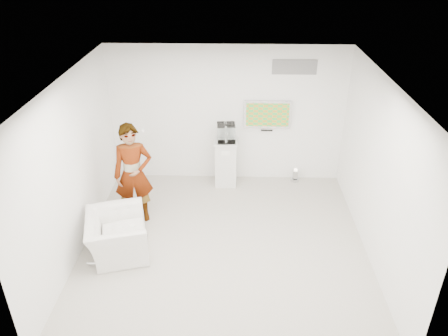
# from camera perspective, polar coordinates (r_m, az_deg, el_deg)

# --- Properties ---
(room) EXTENTS (5.01, 5.01, 3.00)m
(room) POSITION_cam_1_polar(r_m,az_deg,el_deg) (7.10, -0.01, -0.47)
(room) COLOR #ACA69E
(room) RESTS_ON ground
(tv) EXTENTS (1.00, 0.08, 0.60)m
(tv) POSITION_cam_1_polar(r_m,az_deg,el_deg) (9.33, 5.69, 7.00)
(tv) COLOR silver
(tv) RESTS_ON room
(logo_decal) EXTENTS (0.90, 0.02, 0.30)m
(logo_decal) POSITION_cam_1_polar(r_m,az_deg,el_deg) (9.10, 9.21, 12.88)
(logo_decal) COLOR slate
(logo_decal) RESTS_ON room
(person) EXTENTS (0.80, 0.62, 1.97)m
(person) POSITION_cam_1_polar(r_m,az_deg,el_deg) (8.25, -11.76, -0.80)
(person) COLOR silver
(person) RESTS_ON room
(armchair) EXTENTS (1.24, 1.34, 0.73)m
(armchair) POSITION_cam_1_polar(r_m,az_deg,el_deg) (7.78, -13.81, -8.49)
(armchair) COLOR silver
(armchair) RESTS_ON room
(pedestal) EXTENTS (0.51, 0.51, 1.04)m
(pedestal) POSITION_cam_1_polar(r_m,az_deg,el_deg) (9.50, 0.27, 0.72)
(pedestal) COLOR silver
(pedestal) RESTS_ON room
(floor_uplight) EXTENTS (0.22, 0.22, 0.30)m
(floor_uplight) POSITION_cam_1_polar(r_m,az_deg,el_deg) (9.89, 9.29, -0.91)
(floor_uplight) COLOR silver
(floor_uplight) RESTS_ON room
(vitrine) EXTENTS (0.40, 0.40, 0.37)m
(vitrine) POSITION_cam_1_polar(r_m,az_deg,el_deg) (9.19, 0.28, 4.62)
(vitrine) COLOR silver
(vitrine) RESTS_ON pedestal
(console) EXTENTS (0.05, 0.15, 0.20)m
(console) POSITION_cam_1_polar(r_m,az_deg,el_deg) (9.23, 0.27, 4.13)
(console) COLOR silver
(console) RESTS_ON pedestal
(wii_remote) EXTENTS (0.06, 0.13, 0.03)m
(wii_remote) POSITION_cam_1_polar(r_m,az_deg,el_deg) (8.04, -10.53, 4.79)
(wii_remote) COLOR silver
(wii_remote) RESTS_ON person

